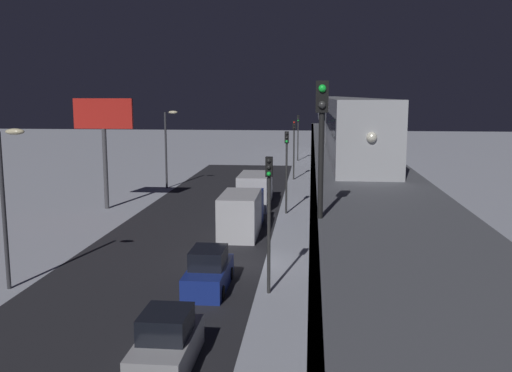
# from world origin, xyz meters

# --- Properties ---
(ground_plane) EXTENTS (240.00, 240.00, 0.00)m
(ground_plane) POSITION_xyz_m (0.00, 0.00, 0.00)
(ground_plane) COLOR silver
(avenue_asphalt) EXTENTS (11.00, 88.65, 0.01)m
(avenue_asphalt) POSITION_xyz_m (4.48, 0.00, 0.00)
(avenue_asphalt) COLOR #28282D
(avenue_asphalt) RESTS_ON ground_plane
(elevated_railway) EXTENTS (5.00, 88.65, 5.55)m
(elevated_railway) POSITION_xyz_m (-5.89, -0.00, 4.79)
(elevated_railway) COLOR slate
(elevated_railway) RESTS_ON ground_plane
(subway_train) EXTENTS (2.94, 74.07, 3.40)m
(subway_train) POSITION_xyz_m (-5.98, -31.07, 7.33)
(subway_train) COLOR #B7BABF
(subway_train) RESTS_ON elevated_railway
(rail_signal) EXTENTS (0.36, 0.41, 4.00)m
(rail_signal) POSITION_xyz_m (-3.78, 13.28, 8.28)
(rail_signal) COLOR black
(rail_signal) RESTS_ON elevated_railway
(sedan_blue) EXTENTS (1.91, 4.49, 1.97)m
(sedan_blue) POSITION_xyz_m (1.28, 4.06, 0.78)
(sedan_blue) COLOR navy
(sedan_blue) RESTS_ON ground_plane
(sedan_silver) EXTENTS (1.80, 4.14, 1.97)m
(sedan_silver) POSITION_xyz_m (1.28, 12.01, 0.80)
(sedan_silver) COLOR #B2B2B7
(sedan_silver) RESTS_ON ground_plane
(box_truck) EXTENTS (2.40, 7.40, 2.80)m
(box_truck) POSITION_xyz_m (1.08, -16.83, 1.35)
(box_truck) COLOR silver
(box_truck) RESTS_ON ground_plane
(delivery_van) EXTENTS (2.40, 7.40, 2.80)m
(delivery_van) POSITION_xyz_m (1.08, -7.38, 1.35)
(delivery_van) COLOR navy
(delivery_van) RESTS_ON ground_plane
(traffic_light_near) EXTENTS (0.32, 0.44, 6.40)m
(traffic_light_near) POSITION_xyz_m (-1.62, 4.42, 4.20)
(traffic_light_near) COLOR #2D2D2D
(traffic_light_near) RESTS_ON ground_plane
(traffic_light_mid) EXTENTS (0.32, 0.44, 6.40)m
(traffic_light_mid) POSITION_xyz_m (-1.62, -13.80, 4.20)
(traffic_light_mid) COLOR #2D2D2D
(traffic_light_mid) RESTS_ON ground_plane
(traffic_light_far) EXTENTS (0.32, 0.44, 6.40)m
(traffic_light_far) POSITION_xyz_m (-1.62, -32.02, 4.20)
(traffic_light_far) COLOR #2D2D2D
(traffic_light_far) RESTS_ON ground_plane
(traffic_light_distant) EXTENTS (0.32, 0.44, 6.40)m
(traffic_light_distant) POSITION_xyz_m (-1.62, -50.24, 4.20)
(traffic_light_distant) COLOR #2D2D2D
(traffic_light_distant) RESTS_ON ground_plane
(commercial_billboard) EXTENTS (4.80, 0.36, 8.90)m
(commercial_billboard) POSITION_xyz_m (13.04, -14.37, 6.83)
(commercial_billboard) COLOR #4C4C51
(commercial_billboard) RESTS_ON ground_plane
(street_lamp_near) EXTENTS (1.35, 0.44, 7.65)m
(street_lamp_near) POSITION_xyz_m (10.56, 5.00, 4.81)
(street_lamp_near) COLOR #38383D
(street_lamp_near) RESTS_ON ground_plane
(street_lamp_far) EXTENTS (1.35, 0.44, 7.65)m
(street_lamp_far) POSITION_xyz_m (10.56, -25.00, 4.81)
(street_lamp_far) COLOR #38383D
(street_lamp_far) RESTS_ON ground_plane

